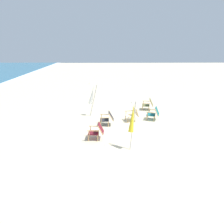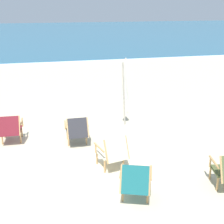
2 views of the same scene
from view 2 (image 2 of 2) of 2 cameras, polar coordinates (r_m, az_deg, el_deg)
name	(u,v)px [view 2 (image 2 of 2)]	position (r m, az deg, el deg)	size (l,w,h in m)	color
ground_plane	(63,167)	(7.35, -8.93, -9.86)	(80.00, 80.00, 0.00)	beige
sea	(40,33)	(39.93, -13.01, 13.86)	(80.00, 40.00, 0.10)	#2D6684
surf_band	(45,63)	(19.79, -12.09, 8.68)	(80.00, 1.10, 0.06)	white
beach_chair_mid_center	(11,128)	(8.68, -18.06, -2.82)	(0.62, 0.75, 0.80)	maroon
beach_chair_back_right	(136,181)	(5.96, 4.34, -12.41)	(0.78, 0.87, 0.80)	#196066
beach_chair_front_left	(77,130)	(8.21, -6.42, -3.23)	(0.60, 0.76, 0.78)	#28282D
beach_chair_far_center	(113,152)	(6.98, 0.18, -7.27)	(0.71, 0.80, 0.81)	beige
umbrella_furled_white	(124,83)	(9.06, 2.30, 5.25)	(0.41, 0.62, 2.07)	#B7B2A8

